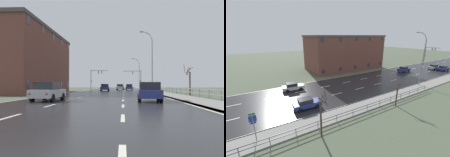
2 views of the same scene
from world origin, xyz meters
The scene contains 15 objects.
ground_plane centered at (0.00, 48.00, -0.06)m, with size 160.00×160.00×0.12m.
road_asphalt_strip centered at (0.00, 60.00, 0.01)m, with size 14.00×120.00×0.03m.
sidewalk_right centered at (8.43, 60.00, 0.06)m, with size 3.00×120.00×0.12m.
guardrail centered at (9.85, 22.84, 0.71)m, with size 0.07×33.30×1.00m.
street_lamp_midground centered at (7.47, 41.29, 5.50)m, with size 2.30×0.24×11.20m.
street_lamp_distant centered at (7.44, 76.34, 4.98)m, with size 2.48×0.24×10.19m.
traffic_signal_right centered at (6.81, 73.05, 4.01)m, with size 5.72×0.36×6.01m.
traffic_signal_left centered at (-6.57, 72.48, 4.24)m, with size 5.43×0.36×6.14m.
car_distant centered at (1.55, 60.72, 0.80)m, with size 2.02×4.20×1.57m.
car_near_right centered at (-3.85, 17.12, 0.80)m, with size 2.01×4.19×1.57m.
car_far_right centered at (3.93, 61.23, 0.80)m, with size 1.94×4.15×1.57m.
car_mid_centre centered at (-1.68, 49.60, 0.80)m, with size 1.89×4.13×1.57m.
car_far_left centered at (4.45, 17.03, 0.80)m, with size 1.98×4.18×1.57m.
brick_building centered at (-15.29, 37.16, 5.30)m, with size 11.90×24.11×10.58m.
bare_tree_mid centered at (10.93, 29.03, 1.84)m, with size 1.32×1.37×4.08m.
Camera 1 is at (2.35, -2.16, 1.34)m, focal length 38.04 mm.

